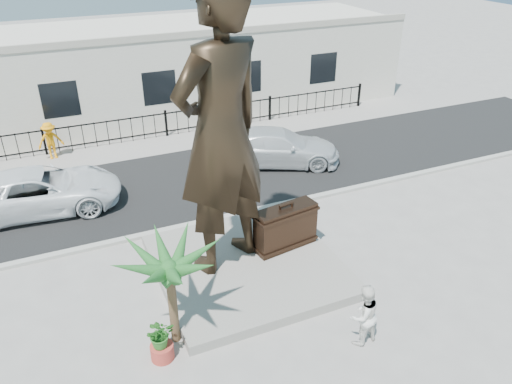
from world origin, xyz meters
TOP-DOWN VIEW (x-y plane):
  - ground at (0.00, 0.00)m, footprint 100.00×100.00m
  - street at (0.00, 8.00)m, footprint 40.00×7.00m
  - curb at (0.00, 4.50)m, footprint 40.00×0.25m
  - far_sidewalk at (0.00, 12.00)m, footprint 40.00×2.50m
  - plinth at (-0.50, 1.50)m, footprint 5.20×5.20m
  - fence at (0.00, 12.80)m, footprint 22.00×0.10m
  - building at (0.00, 17.00)m, footprint 28.00×7.00m
  - statue at (-1.06, 1.90)m, footprint 3.45×2.90m
  - suitcase at (0.88, 1.77)m, footprint 2.04×0.91m
  - tourist at (0.96, -2.29)m, footprint 0.90×0.74m
  - car_white at (-5.89, 7.71)m, footprint 5.79×3.08m
  - car_silver at (3.58, 7.86)m, footprint 5.62×4.05m
  - worker at (-5.24, 12.25)m, footprint 1.13×0.73m
  - palm_tree at (-3.23, -0.40)m, footprint 1.80×1.80m
  - planter at (-3.69, -0.86)m, footprint 0.56×0.56m
  - shrub at (-3.69, -0.86)m, footprint 0.68×0.59m

SIDE VIEW (x-z plane):
  - ground at x=0.00m, z-range 0.00..0.00m
  - palm_tree at x=-3.23m, z-range -1.60..1.60m
  - street at x=0.00m, z-range 0.00..0.01m
  - far_sidewalk at x=0.00m, z-range 0.00..0.02m
  - curb at x=0.00m, z-range 0.00..0.12m
  - plinth at x=-0.50m, z-range 0.00..0.30m
  - planter at x=-3.69m, z-range 0.00..0.40m
  - fence at x=0.00m, z-range 0.00..1.20m
  - car_silver at x=3.58m, z-range 0.01..1.52m
  - shrub at x=-3.69m, z-range 0.40..1.14m
  - car_white at x=-5.89m, z-range 0.01..1.56m
  - worker at x=-5.24m, z-range 0.02..1.67m
  - tourist at x=0.96m, z-range 0.00..1.69m
  - suitcase at x=0.88m, z-range 0.30..1.69m
  - building at x=0.00m, z-range 0.00..4.40m
  - statue at x=-1.06m, z-range 0.30..8.37m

